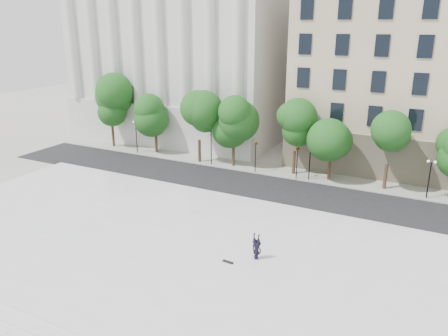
# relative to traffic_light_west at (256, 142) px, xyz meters

# --- Properties ---
(ground) EXTENTS (160.00, 160.00, 0.00)m
(ground) POSITION_rel_traffic_light_west_xyz_m (0.01, -22.30, -3.67)
(ground) COLOR #BAB8B0
(ground) RESTS_ON ground
(plaza) EXTENTS (44.00, 22.00, 0.45)m
(plaza) POSITION_rel_traffic_light_west_xyz_m (0.01, -19.30, -3.44)
(plaza) COLOR silver
(plaza) RESTS_ON ground
(street) EXTENTS (60.00, 8.00, 0.02)m
(street) POSITION_rel_traffic_light_west_xyz_m (0.01, -4.30, -3.66)
(street) COLOR black
(street) RESTS_ON ground
(far_sidewalk) EXTENTS (60.00, 4.00, 0.12)m
(far_sidewalk) POSITION_rel_traffic_light_west_xyz_m (0.01, 1.70, -3.61)
(far_sidewalk) COLOR #A3A196
(far_sidewalk) RESTS_ON ground
(building_west) EXTENTS (31.50, 27.65, 25.60)m
(building_west) POSITION_rel_traffic_light_west_xyz_m (-16.99, 16.27, 9.22)
(building_west) COLOR beige
(building_west) RESTS_ON ground
(traffic_light_west) EXTENTS (0.56, 1.71, 4.17)m
(traffic_light_west) POSITION_rel_traffic_light_west_xyz_m (0.00, 0.00, 0.00)
(traffic_light_west) COLOR black
(traffic_light_west) RESTS_ON ground
(traffic_light_east) EXTENTS (0.49, 1.74, 4.19)m
(traffic_light_east) POSITION_rel_traffic_light_west_xyz_m (4.94, 0.00, 0.02)
(traffic_light_east) COLOR black
(traffic_light_east) RESTS_ON ground
(person_lying) EXTENTS (0.76, 1.97, 0.53)m
(person_lying) POSITION_rel_traffic_light_west_xyz_m (8.06, -18.62, -2.95)
(person_lying) COLOR black
(person_lying) RESTS_ON plaza
(skateboard) EXTENTS (0.83, 0.27, 0.08)m
(skateboard) POSITION_rel_traffic_light_west_xyz_m (6.47, -19.99, -3.18)
(skateboard) COLOR black
(skateboard) RESTS_ON plaza
(plaza_steps) EXTENTS (44.00, 3.00, 0.30)m
(plaza_steps) POSITION_rel_traffic_light_west_xyz_m (0.01, -31.20, -3.55)
(plaza_steps) COLOR silver
(plaza_steps) RESTS_ON ground
(street_trees) EXTENTS (46.05, 5.17, 7.76)m
(street_trees) POSITION_rel_traffic_light_west_xyz_m (-2.51, 1.27, 1.56)
(street_trees) COLOR #382619
(street_trees) RESTS_ON ground
(lamp_posts) EXTENTS (36.16, 0.28, 4.52)m
(lamp_posts) POSITION_rel_traffic_light_west_xyz_m (0.05, 0.30, -0.70)
(lamp_posts) COLOR black
(lamp_posts) RESTS_ON ground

